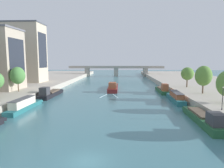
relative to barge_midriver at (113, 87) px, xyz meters
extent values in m
plane|color=#42757F|center=(-0.57, -50.47, -1.00)|extent=(400.00, 400.00, 0.00)
cube|color=#B7AD9E|center=(-37.92, 4.53, -0.04)|extent=(36.00, 170.00, 1.93)
cube|color=#B7AD9E|center=(36.78, 4.53, -0.04)|extent=(36.00, 170.00, 1.93)
cube|color=maroon|center=(0.00, 0.63, -0.38)|extent=(3.33, 17.39, 1.26)
cube|color=maroon|center=(-0.05, 9.67, -0.25)|extent=(3.09, 1.28, 1.00)
cube|color=maroon|center=(0.00, 0.63, 0.28)|extent=(3.40, 17.39, 0.06)
cube|color=#9E5133|center=(0.03, -5.27, 1.31)|extent=(2.45, 3.49, 2.00)
cube|color=black|center=(0.02, -3.53, 1.61)|extent=(1.95, 0.04, 0.56)
cube|color=brown|center=(-0.01, 2.37, 0.49)|extent=(2.58, 9.05, 0.36)
cylinder|color=#232328|center=(0.51, -4.58, 0.86)|extent=(0.07, 0.07, 1.10)
cube|color=silver|center=(1.25, -12.34, -0.99)|extent=(2.03, 5.86, 0.03)
cube|color=silver|center=(-2.35, -12.36, -0.99)|extent=(1.97, 5.87, 0.03)
cube|color=black|center=(-17.53, -38.33, -0.36)|extent=(1.52, 1.24, 0.90)
cube|color=#23666B|center=(-17.88, -29.41, -0.55)|extent=(2.41, 12.54, 0.91)
cube|color=#23666B|center=(-17.80, -22.80, -0.46)|extent=(2.16, 1.23, 0.82)
cube|color=#23666B|center=(-17.88, -29.41, -0.06)|extent=(2.46, 12.54, 0.06)
cube|color=beige|center=(-17.89, -30.04, 0.74)|extent=(1.95, 8.03, 1.54)
cube|color=#4C4C51|center=(-17.89, -30.04, 1.55)|extent=(2.09, 8.27, 0.08)
cylinder|color=#232328|center=(-17.59, -33.17, 0.52)|extent=(0.07, 0.07, 1.10)
cube|color=black|center=(-17.86, -13.40, -0.45)|extent=(2.97, 13.62, 1.12)
cube|color=black|center=(-17.75, -6.26, -0.33)|extent=(2.64, 1.27, 0.92)
cube|color=black|center=(-17.86, -13.40, 0.14)|extent=(3.02, 13.62, 0.06)
cube|color=#38383D|center=(-17.93, -18.02, 1.25)|extent=(2.11, 2.75, 2.15)
cube|color=black|center=(-17.91, -16.65, 1.57)|extent=(1.66, 0.05, 0.60)
cube|color=brown|center=(-17.84, -12.04, 0.35)|extent=(2.26, 7.09, 0.36)
cylinder|color=#232328|center=(-17.51, -17.48, 0.72)|extent=(0.07, 0.07, 1.10)
cube|color=#235633|center=(16.95, -36.67, -0.43)|extent=(3.05, 14.13, 1.15)
cube|color=#235633|center=(17.12, -29.28, -0.31)|extent=(2.62, 1.30, 0.94)
cube|color=#235633|center=(16.95, -36.67, 0.18)|extent=(3.10, 14.14, 0.06)
cube|color=#38383D|center=(16.84, -41.45, 1.09)|extent=(2.11, 2.86, 1.77)
cube|color=black|center=(16.88, -40.04, 1.36)|extent=(1.64, 0.07, 0.50)
cube|color=brown|center=(16.98, -35.26, 0.39)|extent=(2.29, 7.37, 0.36)
cylinder|color=#232328|center=(17.26, -40.90, 0.76)|extent=(0.07, 0.07, 1.10)
cube|color=#23666B|center=(17.06, -19.30, -0.41)|extent=(2.64, 12.65, 1.19)
cube|color=#23666B|center=(17.30, -12.67, -0.29)|extent=(2.13, 1.32, 0.96)
cube|color=#23666B|center=(17.06, -19.30, 0.21)|extent=(2.68, 12.65, 0.06)
cube|color=#9E5133|center=(17.04, -19.93, 0.89)|extent=(2.08, 8.11, 1.29)
cube|color=#4C4C51|center=(17.04, -19.93, 1.57)|extent=(2.22, 8.35, 0.08)
cylinder|color=#232328|center=(17.26, -23.09, 0.79)|extent=(0.07, 0.07, 1.10)
cube|color=#235633|center=(16.59, -4.50, -0.47)|extent=(2.51, 12.30, 1.06)
cube|color=#235633|center=(16.64, 2.00, -0.37)|extent=(2.31, 1.24, 0.90)
cube|color=#235633|center=(16.59, -4.50, 0.09)|extent=(2.56, 12.30, 0.06)
cube|color=#9E5133|center=(16.56, -8.67, 1.23)|extent=(1.83, 2.47, 2.22)
cube|color=black|center=(16.57, -7.43, 1.56)|extent=(1.45, 0.04, 0.62)
cube|color=brown|center=(16.60, -3.27, 0.30)|extent=(1.93, 6.40, 0.36)
cylinder|color=#232328|center=(16.93, -8.18, 0.67)|extent=(0.07, 0.07, 1.10)
cylinder|color=brown|center=(-25.76, -17.03, 2.52)|extent=(0.26, 0.26, 3.18)
ellipsoid|color=#4C8942|center=(-25.76, -17.03, 5.42)|extent=(3.98, 3.98, 4.76)
cylinder|color=brown|center=(24.44, -17.75, 2.53)|extent=(0.36, 0.36, 3.20)
ellipsoid|color=#568438|center=(24.44, -17.75, 5.58)|extent=(4.24, 4.24, 5.26)
cylinder|color=brown|center=(24.33, -5.55, 2.56)|extent=(0.38, 0.38, 3.25)
ellipsoid|color=#568438|center=(24.33, -5.55, 5.32)|extent=(4.02, 4.02, 4.16)
cylinder|color=black|center=(20.76, -35.12, 2.85)|extent=(0.11, 0.11, 3.84)
sphere|color=#EAE5C6|center=(20.76, -35.12, 4.91)|extent=(0.28, 0.28, 0.28)
cylinder|color=black|center=(20.76, -35.12, 1.03)|extent=(0.22, 0.22, 0.20)
cube|color=#232833|center=(-27.66, -13.24, 10.61)|extent=(0.04, 8.39, 10.56)
cube|color=beige|center=(-35.62, 7.85, 12.38)|extent=(14.29, 9.94, 22.91)
cube|color=#4C515B|center=(-35.62, 7.85, 24.09)|extent=(14.72, 10.24, 0.50)
cube|color=#232833|center=(-28.46, 7.85, 13.53)|extent=(0.04, 7.95, 13.74)
cube|color=#9E998E|center=(-0.57, 60.35, 4.73)|extent=(62.70, 4.40, 0.60)
cube|color=#9E998E|center=(-0.57, 58.35, 5.48)|extent=(62.70, 0.30, 0.90)
cube|color=#9E998E|center=(-0.57, 62.35, 5.48)|extent=(62.70, 0.30, 0.90)
cube|color=#9E998E|center=(-19.92, 60.35, 1.71)|extent=(2.80, 3.60, 5.44)
cube|color=#9E998E|center=(-0.57, 60.35, 1.71)|extent=(2.80, 3.60, 5.44)
cube|color=#9E998E|center=(18.78, 60.35, 1.71)|extent=(2.80, 3.60, 5.44)
camera|label=1|loc=(2.99, -69.71, 9.58)|focal=31.34mm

